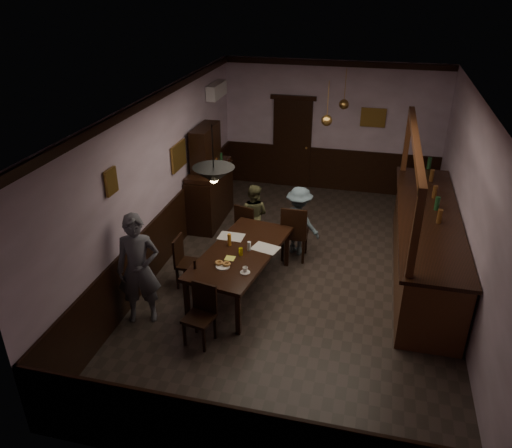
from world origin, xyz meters
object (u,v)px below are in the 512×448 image
(chair_far_left, at_px, (247,225))
(soda_can, at_px, (241,252))
(pendant_iron, at_px, (214,175))
(person_standing, at_px, (139,269))
(chair_far_right, at_px, (294,231))
(person_seated_left, at_px, (253,215))
(sideboard, at_px, (209,185))
(dining_table, at_px, (241,254))
(person_seated_right, at_px, (299,221))
(chair_near, at_px, (202,311))
(coffee_cup, at_px, (245,269))
(chair_side, at_px, (185,260))
(pendant_brass_mid, at_px, (327,121))
(pendant_brass_far, at_px, (344,104))
(bar_counter, at_px, (425,243))

(chair_far_left, height_order, soda_can, chair_far_left)
(pendant_iron, bearing_deg, person_standing, -166.18)
(chair_far_left, xyz_separation_m, person_standing, (-0.99, -2.39, 0.36))
(person_standing, xyz_separation_m, pendant_iron, (1.11, 0.27, 1.46))
(chair_far_right, xyz_separation_m, person_seated_left, (-0.86, 0.43, 0.02))
(chair_far_left, distance_m, sideboard, 1.50)
(dining_table, bearing_deg, person_seated_left, 96.81)
(person_seated_right, relative_size, sideboard, 0.65)
(chair_near, relative_size, pendant_iron, 1.13)
(chair_far_right, height_order, coffee_cup, chair_far_right)
(chair_side, distance_m, pendant_brass_mid, 3.56)
(coffee_cup, bearing_deg, pendant_brass_far, 86.34)
(person_standing, height_order, coffee_cup, person_standing)
(chair_near, xyz_separation_m, pendant_brass_mid, (1.21, 3.62, 1.81))
(person_standing, xyz_separation_m, pendant_brass_far, (2.44, 4.66, 1.43))
(chair_side, distance_m, soda_can, 1.03)
(chair_far_right, bearing_deg, chair_side, 36.37)
(coffee_cup, relative_size, bar_counter, 0.02)
(person_seated_left, bearing_deg, pendant_iron, 100.78)
(chair_near, bearing_deg, sideboard, 117.80)
(chair_side, relative_size, pendant_iron, 1.12)
(chair_side, height_order, bar_counter, bar_counter)
(chair_far_right, relative_size, bar_counter, 0.25)
(chair_near, bearing_deg, soda_can, 89.22)
(soda_can, bearing_deg, pendant_brass_far, 72.64)
(chair_far_right, relative_size, person_seated_right, 0.82)
(soda_can, bearing_deg, chair_far_right, 64.10)
(chair_far_left, bearing_deg, pendant_brass_far, -106.13)
(person_standing, bearing_deg, chair_near, -31.68)
(person_standing, height_order, sideboard, sideboard)
(person_seated_left, height_order, coffee_cup, person_seated_left)
(pendant_iron, bearing_deg, person_seated_right, 69.78)
(pendant_brass_mid, bearing_deg, person_standing, -123.60)
(chair_near, bearing_deg, chair_side, 131.38)
(pendant_iron, bearing_deg, chair_far_left, 93.11)
(chair_far_left, relative_size, pendant_brass_mid, 1.14)
(person_seated_left, relative_size, pendant_iron, 1.53)
(soda_can, distance_m, bar_counter, 3.17)
(chair_far_right, xyz_separation_m, person_seated_right, (0.03, 0.28, 0.07))
(chair_far_left, height_order, person_standing, person_standing)
(person_standing, bearing_deg, chair_far_right, 31.41)
(chair_far_right, xyz_separation_m, soda_can, (-0.63, -1.30, 0.23))
(pendant_brass_far, bearing_deg, pendant_iron, -106.86)
(person_seated_right, bearing_deg, bar_counter, -160.47)
(chair_far_right, relative_size, sideboard, 0.53)
(chair_far_left, xyz_separation_m, pendant_iron, (0.12, -2.12, 1.82))
(chair_near, bearing_deg, dining_table, 91.82)
(person_standing, bearing_deg, chair_side, 55.47)
(sideboard, bearing_deg, pendant_iron, -69.37)
(person_seated_left, distance_m, pendant_iron, 2.95)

